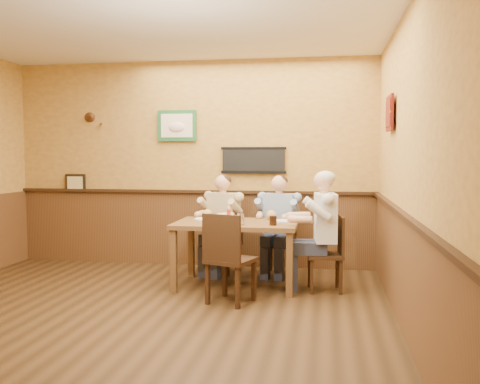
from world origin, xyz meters
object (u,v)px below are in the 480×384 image
object	(u,v)px
diner_tan_shirt	(224,229)
water_glass_left	(211,219)
chair_back_right	(279,243)
pepper_shaker	(229,217)
salt_shaker	(232,219)
diner_blue_polo	(279,230)
water_glass_mid	(241,219)
cola_tumbler	(273,220)
chair_back_left	(224,242)
chair_near_side	(231,258)
chair_right_end	(325,253)
hot_sauce_bottle	(229,215)
diner_white_elder	(325,237)
dining_table	(236,230)

from	to	relation	value
diner_tan_shirt	water_glass_left	bearing A→B (deg)	-67.03
chair_back_right	pepper_shaker	world-z (taller)	pepper_shaker
salt_shaker	pepper_shaker	world-z (taller)	pepper_shaker
diner_blue_polo	water_glass_mid	bearing A→B (deg)	-100.54
diner_blue_polo	cola_tumbler	distance (m)	0.95
chair_back_left	chair_near_side	xyz separation A→B (m)	(0.34, -1.35, 0.07)
chair_near_side	chair_right_end	bearing A→B (deg)	-126.76
water_glass_left	hot_sauce_bottle	bearing A→B (deg)	57.35
cola_tumbler	chair_back_left	bearing A→B (deg)	129.38
chair_near_side	diner_tan_shirt	xyz separation A→B (m)	(-0.34, 1.35, 0.10)
chair_back_left	water_glass_mid	size ratio (longest dim) A/B	6.36
chair_back_right	diner_tan_shirt	xyz separation A→B (m)	(-0.71, -0.04, 0.17)
pepper_shaker	cola_tumbler	bearing A→B (deg)	-26.93
chair_right_end	water_glass_left	size ratio (longest dim) A/B	6.74
water_glass_left	salt_shaker	xyz separation A→B (m)	(0.19, 0.24, -0.02)
diner_tan_shirt	diner_blue_polo	distance (m)	0.71
chair_back_left	diner_blue_polo	distance (m)	0.73
cola_tumbler	hot_sauce_bottle	xyz separation A→B (m)	(-0.53, 0.18, 0.03)
chair_right_end	diner_tan_shirt	size ratio (longest dim) A/B	0.74
water_glass_mid	hot_sauce_bottle	distance (m)	0.27
diner_white_elder	water_glass_mid	xyz separation A→B (m)	(-0.92, -0.20, 0.21)
water_glass_left	salt_shaker	bearing A→B (deg)	50.98
chair_back_left	water_glass_mid	world-z (taller)	water_glass_mid
diner_blue_polo	hot_sauce_bottle	world-z (taller)	diner_blue_polo
cola_tumbler	pepper_shaker	bearing A→B (deg)	153.07
dining_table	diner_tan_shirt	distance (m)	0.72
diner_tan_shirt	pepper_shaker	bearing A→B (deg)	-53.48
chair_back_right	cola_tumbler	xyz separation A→B (m)	(0.01, -0.92, 0.40)
diner_tan_shirt	hot_sauce_bottle	distance (m)	0.78
water_glass_mid	cola_tumbler	distance (m)	0.36
chair_back_right	chair_right_end	distance (m)	0.94
chair_right_end	diner_tan_shirt	world-z (taller)	diner_tan_shirt
chair_right_end	diner_blue_polo	bearing A→B (deg)	-148.33
diner_tan_shirt	diner_white_elder	bearing A→B (deg)	-8.57
dining_table	chair_near_side	xyz separation A→B (m)	(0.06, -0.69, -0.19)
water_glass_mid	diner_white_elder	bearing A→B (deg)	12.15
chair_back_left	cola_tumbler	world-z (taller)	cola_tumbler
water_glass_left	pepper_shaker	xyz separation A→B (m)	(0.13, 0.34, -0.01)
chair_right_end	pepper_shaker	distance (m)	1.18
water_glass_left	cola_tumbler	size ratio (longest dim) A/B	1.19
cola_tumbler	chair_right_end	bearing A→B (deg)	16.81
chair_right_end	cola_tumbler	world-z (taller)	cola_tumbler
diner_tan_shirt	diner_blue_polo	bearing A→B (deg)	23.19
dining_table	pepper_shaker	xyz separation A→B (m)	(-0.10, 0.06, 0.14)
hot_sauce_bottle	chair_back_right	bearing A→B (deg)	55.23
chair_back_right	hot_sauce_bottle	size ratio (longest dim) A/B	4.74
diner_tan_shirt	hot_sauce_bottle	world-z (taller)	diner_tan_shirt
diner_tan_shirt	dining_table	bearing A→B (deg)	-46.89
chair_near_side	diner_blue_polo	xyz separation A→B (m)	(0.37, 1.39, 0.10)
chair_back_right	cola_tumbler	world-z (taller)	cola_tumbler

